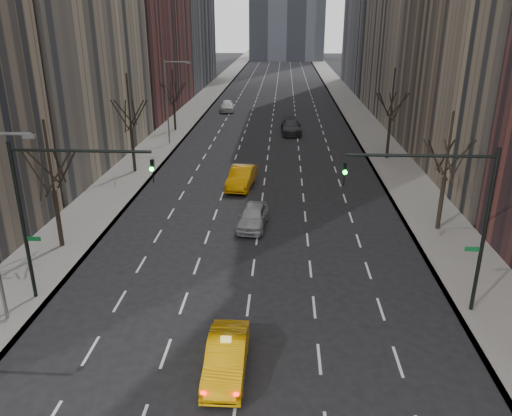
# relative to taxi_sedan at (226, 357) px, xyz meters

# --- Properties ---
(sidewalk_left) EXTENTS (4.50, 320.00, 0.15)m
(sidewalk_left) POSITION_rel_taxi_sedan_xyz_m (-11.73, 63.04, -0.65)
(sidewalk_left) COLOR slate
(sidewalk_left) RESTS_ON ground
(sidewalk_right) EXTENTS (4.50, 320.00, 0.15)m
(sidewalk_right) POSITION_rel_taxi_sedan_xyz_m (12.77, 63.04, -0.65)
(sidewalk_right) COLOR slate
(sidewalk_right) RESTS_ON ground
(tree_lw_b) EXTENTS (3.36, 3.50, 7.82)m
(tree_lw_b) POSITION_rel_taxi_sedan_xyz_m (-11.48, 11.04, 2.99)
(tree_lw_b) COLOR black
(tree_lw_b) RESTS_ON ground
(tree_lw_c) EXTENTS (3.36, 3.50, 8.74)m
(tree_lw_c) POSITION_rel_taxi_sedan_xyz_m (-11.48, 27.04, 3.31)
(tree_lw_c) COLOR black
(tree_lw_c) RESTS_ON ground
(tree_lw_d) EXTENTS (3.36, 3.50, 7.36)m
(tree_lw_d) POSITION_rel_taxi_sedan_xyz_m (-11.48, 45.04, 2.83)
(tree_lw_d) COLOR black
(tree_lw_d) RESTS_ON ground
(tree_rw_b) EXTENTS (3.36, 3.50, 7.82)m
(tree_rw_b) POSITION_rel_taxi_sedan_xyz_m (12.52, 15.04, 2.99)
(tree_rw_b) COLOR black
(tree_rw_b) RESTS_ON ground
(tree_rw_c) EXTENTS (3.36, 3.50, 8.74)m
(tree_rw_c) POSITION_rel_taxi_sedan_xyz_m (12.52, 33.04, 3.31)
(tree_rw_c) COLOR black
(tree_rw_c) RESTS_ON ground
(traffic_mast_left) EXTENTS (6.69, 0.39, 8.00)m
(traffic_mast_left) POSITION_rel_taxi_sedan_xyz_m (-8.58, 5.04, 4.76)
(traffic_mast_left) COLOR black
(traffic_mast_left) RESTS_ON ground
(traffic_mast_right) EXTENTS (6.69, 0.39, 8.00)m
(traffic_mast_right) POSITION_rel_taxi_sedan_xyz_m (9.63, 5.04, 4.76)
(traffic_mast_right) COLOR black
(traffic_mast_right) RESTS_ON ground
(streetlight_far) EXTENTS (2.83, 0.22, 9.00)m
(streetlight_far) POSITION_rel_taxi_sedan_xyz_m (-10.32, 38.04, 4.89)
(streetlight_far) COLOR slate
(streetlight_far) RESTS_ON ground
(taxi_sedan) EXTENTS (1.55, 4.43, 1.46)m
(taxi_sedan) POSITION_rel_taxi_sedan_xyz_m (0.00, 0.00, 0.00)
(taxi_sedan) COLOR #E49B04
(taxi_sedan) RESTS_ON ground
(silver_sedan_ahead) EXTENTS (2.17, 4.58, 1.51)m
(silver_sedan_ahead) POSITION_rel_taxi_sedan_xyz_m (0.15, 14.96, 0.03)
(silver_sedan_ahead) COLOR #9EA1A6
(silver_sedan_ahead) RESTS_ON ground
(far_taxi) EXTENTS (2.36, 5.34, 1.71)m
(far_taxi) POSITION_rel_taxi_sedan_xyz_m (-1.34, 23.38, 0.12)
(far_taxi) COLOR orange
(far_taxi) RESTS_ON ground
(far_suv_grey) EXTENTS (2.66, 5.95, 1.69)m
(far_suv_grey) POSITION_rel_taxi_sedan_xyz_m (3.01, 44.42, 0.12)
(far_suv_grey) COLOR #2E2E34
(far_suv_grey) RESTS_ON ground
(far_car_white) EXTENTS (2.42, 5.06, 1.67)m
(far_car_white) POSITION_rel_taxi_sedan_xyz_m (-6.51, 59.46, 0.11)
(far_car_white) COLOR white
(far_car_white) RESTS_ON ground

